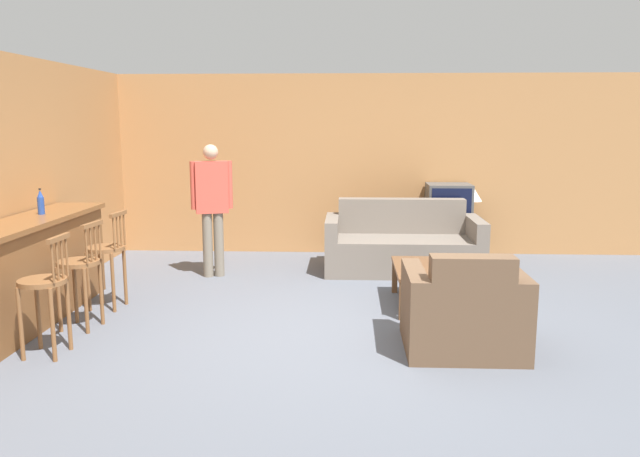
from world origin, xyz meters
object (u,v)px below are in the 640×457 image
(couch_far, at_px, (403,247))
(coffee_table, at_px, (426,272))
(bar_chair_near, at_px, (45,291))
(tv, at_px, (449,201))
(tv_unit, at_px, (447,238))
(armchair_near, at_px, (463,313))
(bottle, at_px, (41,203))
(person_by_window, at_px, (212,202))
(bar_chair_mid, at_px, (80,271))
(bar_chair_far, at_px, (107,256))
(table_lamp, at_px, (473,195))

(couch_far, height_order, coffee_table, couch_far)
(bar_chair_near, xyz_separation_m, tv, (3.91, 3.94, 0.26))
(coffee_table, xyz_separation_m, tv_unit, (0.60, 2.37, -0.07))
(couch_far, bearing_deg, armchair_near, -84.59)
(bottle, bearing_deg, person_by_window, 48.02)
(bar_chair_near, bearing_deg, bar_chair_mid, 90.01)
(couch_far, relative_size, person_by_window, 1.21)
(bar_chair_near, distance_m, tv, 5.56)
(tv, bearing_deg, bar_chair_far, -146.39)
(bar_chair_near, relative_size, coffee_table, 0.95)
(bar_chair_near, height_order, tv_unit, bar_chair_near)
(bar_chair_near, distance_m, bar_chair_far, 1.34)
(bar_chair_near, distance_m, bar_chair_mid, 0.69)
(bar_chair_far, distance_m, tv, 4.71)
(bar_chair_mid, height_order, coffee_table, bar_chair_mid)
(couch_far, xyz_separation_m, bottle, (-3.79, -1.95, 0.81))
(tv_unit, xyz_separation_m, bottle, (-4.49, -2.76, 0.84))
(bar_chair_far, bearing_deg, armchair_near, -17.05)
(tv, bearing_deg, coffee_table, -104.17)
(bar_chair_mid, bearing_deg, tv_unit, 39.76)
(bar_chair_far, xyz_separation_m, armchair_near, (3.48, -1.07, -0.23))
(tv, distance_m, bottle, 5.28)
(armchair_near, bearing_deg, couch_far, 95.41)
(person_by_window, bearing_deg, bottle, -131.98)
(bar_chair_mid, xyz_separation_m, coffee_table, (3.32, 0.89, -0.19))
(armchair_near, relative_size, tv, 1.61)
(couch_far, bearing_deg, bottle, -152.79)
(armchair_near, relative_size, tv_unit, 1.02)
(couch_far, height_order, person_by_window, person_by_window)
(bar_chair_far, height_order, table_lamp, table_lamp)
(person_by_window, bearing_deg, tv_unit, 21.50)
(table_lamp, bearing_deg, tv, -179.48)
(bar_chair_near, height_order, person_by_window, person_by_window)
(bottle, distance_m, person_by_window, 2.08)
(tv_unit, relative_size, table_lamp, 2.17)
(bottle, distance_m, table_lamp, 5.57)
(bar_chair_far, height_order, person_by_window, person_by_window)
(bar_chair_far, xyz_separation_m, coffee_table, (3.32, 0.23, -0.19))
(coffee_table, bearing_deg, bar_chair_near, -154.58)
(armchair_near, height_order, table_lamp, table_lamp)
(bar_chair_mid, relative_size, tv_unit, 1.05)
(armchair_near, height_order, coffee_table, armchair_near)
(bar_chair_near, xyz_separation_m, armchair_near, (3.48, 0.27, -0.23))
(bar_chair_far, height_order, bottle, bottle)
(armchair_near, relative_size, person_by_window, 0.60)
(bar_chair_mid, relative_size, person_by_window, 0.62)
(coffee_table, bearing_deg, tv, 75.83)
(bar_chair_far, distance_m, table_lamp, 5.00)
(bar_chair_near, xyz_separation_m, bottle, (-0.58, 1.18, 0.57))
(tv, bearing_deg, bar_chair_near, -134.78)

